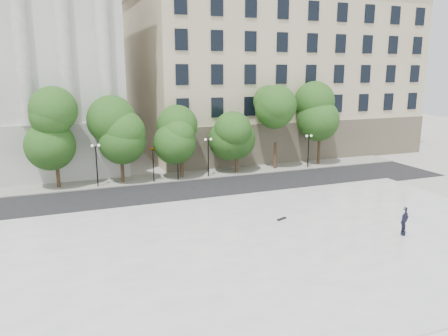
{
  "coord_description": "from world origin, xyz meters",
  "views": [
    {
      "loc": [
        -9.04,
        -20.1,
        11.21
      ],
      "look_at": [
        2.64,
        10.0,
        3.93
      ],
      "focal_mm": 35.0,
      "sensor_mm": 36.0,
      "label": 1
    }
  ],
  "objects_px": {
    "traffic_light_east": "(177,146)",
    "person_lying": "(403,232)",
    "skateboard": "(282,219)",
    "traffic_light_west": "(153,148)"
  },
  "relations": [
    {
      "from": "person_lying",
      "to": "skateboard",
      "type": "distance_m",
      "value": 8.28
    },
    {
      "from": "traffic_light_east",
      "to": "person_lying",
      "type": "xyz_separation_m",
      "value": [
        9.61,
        -21.23,
        -2.9
      ]
    },
    {
      "from": "traffic_light_west",
      "to": "person_lying",
      "type": "xyz_separation_m",
      "value": [
        12.14,
        -21.23,
        -2.91
      ]
    },
    {
      "from": "traffic_light_west",
      "to": "traffic_light_east",
      "type": "distance_m",
      "value": 2.53
    },
    {
      "from": "traffic_light_west",
      "to": "traffic_light_east",
      "type": "height_order",
      "value": "traffic_light_west"
    },
    {
      "from": "traffic_light_west",
      "to": "person_lying",
      "type": "distance_m",
      "value": 24.63
    },
    {
      "from": "traffic_light_east",
      "to": "traffic_light_west",
      "type": "bearing_deg",
      "value": 180.0
    },
    {
      "from": "person_lying",
      "to": "traffic_light_east",
      "type": "bearing_deg",
      "value": 85.0
    },
    {
      "from": "traffic_light_east",
      "to": "person_lying",
      "type": "bearing_deg",
      "value": -65.65
    },
    {
      "from": "traffic_light_west",
      "to": "person_lying",
      "type": "height_order",
      "value": "traffic_light_west"
    }
  ]
}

